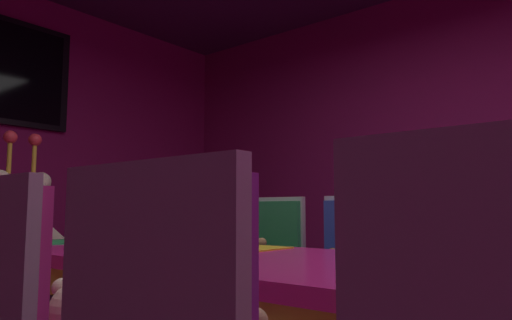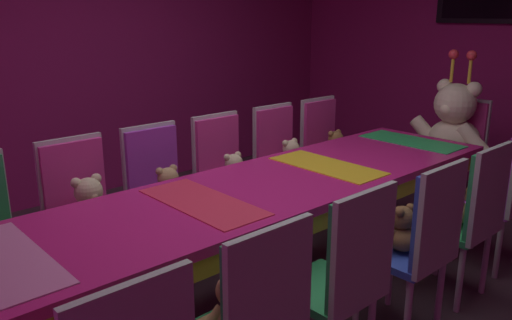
{
  "view_description": "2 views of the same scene",
  "coord_description": "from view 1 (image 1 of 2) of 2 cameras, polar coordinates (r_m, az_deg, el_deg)",
  "views": [
    {
      "loc": [
        -1.35,
        -0.87,
        0.91
      ],
      "look_at": [
        -0.09,
        0.17,
        1.08
      ],
      "focal_mm": 32.96,
      "sensor_mm": 36.0,
      "label": 1
    },
    {
      "loc": [
        2.08,
        -2.01,
        1.7
      ],
      "look_at": [
        0.02,
        -0.14,
        0.91
      ],
      "focal_mm": 36.36,
      "sensor_mm": 36.0,
      "label": 2
    }
  ],
  "objects": [
    {
      "name": "wall_right",
      "position": [
        4.07,
        26.87,
        1.51
      ],
      "size": [
        0.12,
        6.4,
        2.8
      ],
      "primitive_type": "cube",
      "color": "#8C1959",
      "rests_on": "ground_plane"
    },
    {
      "name": "banquet_table",
      "position": [
        1.63,
        6.9,
        -14.94
      ],
      "size": [
        0.9,
        3.53,
        0.75
      ],
      "color": "#C61E72",
      "rests_on": "ground_plane"
    },
    {
      "name": "teddy_right_3",
      "position": [
        2.38,
        10.13,
        -14.16
      ],
      "size": [
        0.21,
        0.28,
        0.26
      ],
      "rotation": [
        0.0,
        0.0,
        3.14
      ],
      "color": "brown",
      "rests_on": "chair_right_3"
    },
    {
      "name": "throne_chair",
      "position": [
        3.47,
        -27.9,
        -10.55
      ],
      "size": [
        0.41,
        0.42,
        0.98
      ],
      "rotation": [
        0.0,
        0.0,
        -1.57
      ],
      "color": "#CC338C",
      "rests_on": "ground_plane"
    },
    {
      "name": "chair_right_4",
      "position": [
        2.8,
        1.44,
        -12.48
      ],
      "size": [
        0.42,
        0.41,
        0.98
      ],
      "rotation": [
        0.0,
        0.0,
        3.14
      ],
      "color": "#268C4C",
      "rests_on": "ground_plane"
    },
    {
      "name": "teddy_right_5",
      "position": [
        3.06,
        -9.34,
        -11.81
      ],
      "size": [
        0.27,
        0.35,
        0.33
      ],
      "rotation": [
        0.0,
        0.0,
        3.14
      ],
      "color": "olive",
      "rests_on": "chair_right_5"
    },
    {
      "name": "chair_right_3",
      "position": [
        2.5,
        11.76,
        -13.13
      ],
      "size": [
        0.42,
        0.41,
        0.98
      ],
      "rotation": [
        0.0,
        0.0,
        3.14
      ],
      "color": "#2D47B2",
      "rests_on": "ground_plane"
    },
    {
      "name": "king_teddy_bear",
      "position": [
        3.3,
        -26.59,
        -8.01
      ],
      "size": [
        0.74,
        0.57,
        0.95
      ],
      "rotation": [
        0.0,
        0.0,
        -1.57
      ],
      "color": "beige",
      "rests_on": "throne_chair"
    },
    {
      "name": "chair_right_2",
      "position": [
        2.25,
        25.12,
        -13.49
      ],
      "size": [
        0.42,
        0.41,
        0.98
      ],
      "rotation": [
        0.0,
        0.0,
        3.14
      ],
      "color": "#268C4C",
      "rests_on": "ground_plane"
    },
    {
      "name": "chair_right_5",
      "position": [
        3.16,
        -7.3,
        -11.69
      ],
      "size": [
        0.42,
        0.41,
        0.98
      ],
      "rotation": [
        0.0,
        0.0,
        3.14
      ],
      "color": "purple",
      "rests_on": "ground_plane"
    },
    {
      "name": "teddy_right_4",
      "position": [
        2.69,
        -0.5,
        -13.0
      ],
      "size": [
        0.24,
        0.31,
        0.29
      ],
      "rotation": [
        0.0,
        0.0,
        3.14
      ],
      "color": "#9E7247",
      "rests_on": "chair_right_4"
    }
  ]
}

